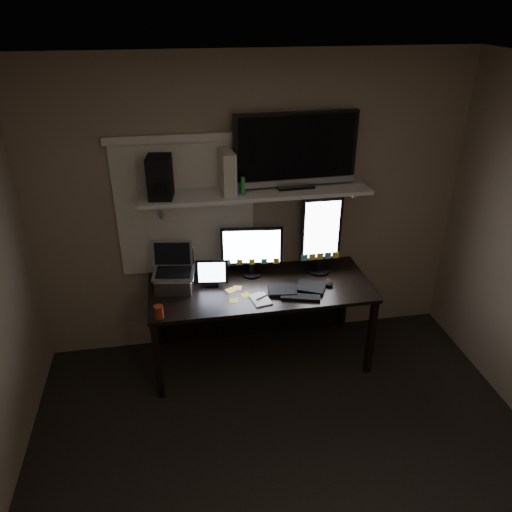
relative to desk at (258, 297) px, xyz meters
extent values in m
plane|color=black|center=(0.00, -1.55, -0.55)|extent=(3.60, 3.60, 0.00)
plane|color=silver|center=(0.00, -1.55, 1.95)|extent=(3.60, 3.60, 0.00)
plane|color=#726351|center=(0.00, 0.25, 0.70)|extent=(3.60, 0.00, 3.60)
cube|color=beige|center=(-0.55, 0.24, 0.75)|extent=(1.10, 0.02, 1.10)
cube|color=black|center=(0.00, -0.12, 0.16)|extent=(1.80, 0.75, 0.03)
cube|color=black|center=(0.00, 0.23, -0.20)|extent=(1.80, 0.02, 0.70)
cube|color=black|center=(-0.86, -0.46, -0.20)|extent=(0.05, 0.05, 0.70)
cube|color=black|center=(0.86, -0.46, -0.20)|extent=(0.05, 0.05, 0.70)
cube|color=black|center=(-0.86, 0.21, -0.20)|extent=(0.05, 0.05, 0.70)
cube|color=black|center=(0.86, 0.21, -0.20)|extent=(0.05, 0.05, 0.70)
cube|color=beige|center=(0.00, 0.08, 0.91)|extent=(1.80, 0.35, 0.03)
cube|color=black|center=(-0.04, 0.07, 0.40)|extent=(0.51, 0.11, 0.45)
cube|color=black|center=(0.54, 0.03, 0.52)|extent=(0.34, 0.07, 0.69)
cube|color=black|center=(0.28, -0.24, 0.19)|extent=(0.50, 0.31, 0.03)
ellipsoid|color=black|center=(0.55, -0.20, 0.19)|extent=(0.08, 0.11, 0.04)
cube|color=silver|center=(-0.04, -0.33, 0.18)|extent=(0.17, 0.21, 0.01)
cube|color=black|center=(-0.38, -0.04, 0.29)|extent=(0.27, 0.14, 0.23)
cube|color=black|center=(-0.62, 0.19, 0.30)|extent=(0.20, 0.11, 0.25)
cube|color=#A7A8AC|center=(-0.69, -0.05, 0.36)|extent=(0.36, 0.31, 0.37)
cylinder|color=maroon|center=(-0.81, -0.43, 0.23)|extent=(0.07, 0.07, 0.10)
cube|color=black|center=(0.32, 0.12, 1.22)|extent=(0.98, 0.21, 0.58)
cube|color=#BBB5A9|center=(-0.22, 0.10, 1.09)|extent=(0.12, 0.28, 0.32)
cube|color=black|center=(-0.73, 0.06, 1.09)|extent=(0.20, 0.23, 0.32)
camera|label=1|loc=(-0.64, -3.55, 2.27)|focal=35.00mm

